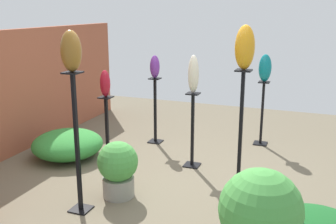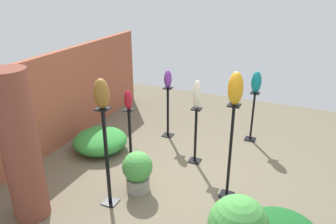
% 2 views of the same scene
% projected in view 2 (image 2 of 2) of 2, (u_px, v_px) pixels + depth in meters
% --- Properties ---
extents(ground_plane, '(8.00, 8.00, 0.00)m').
position_uv_depth(ground_plane, '(179.00, 178.00, 5.19)').
color(ground_plane, '#6B604C').
extents(brick_wall_back, '(5.60, 0.12, 1.74)m').
position_uv_depth(brick_wall_back, '(51.00, 104.00, 5.77)').
color(brick_wall_back, '#9E5138').
rests_on(brick_wall_back, ground).
extents(brick_pillar, '(0.45, 0.45, 2.01)m').
position_uv_depth(brick_pillar, '(21.00, 148.00, 4.02)').
color(brick_pillar, brown).
rests_on(brick_pillar, ground).
extents(pedestal_bronze, '(0.20, 0.20, 1.44)m').
position_uv_depth(pedestal_bronze, '(107.00, 162.00, 4.37)').
color(pedestal_bronze, black).
rests_on(pedestal_bronze, ground).
extents(pedestal_violet, '(0.20, 0.20, 1.01)m').
position_uv_depth(pedestal_violet, '(168.00, 115.00, 6.38)').
color(pedestal_violet, black).
rests_on(pedestal_violet, ground).
extents(pedestal_ruby, '(0.20, 0.20, 0.93)m').
position_uv_depth(pedestal_ruby, '(130.00, 137.00, 5.58)').
color(pedestal_ruby, black).
rests_on(pedestal_ruby, ground).
extents(pedestal_amber, '(0.20, 0.20, 1.42)m').
position_uv_depth(pedestal_amber, '(230.00, 156.00, 4.53)').
color(pedestal_amber, black).
rests_on(pedestal_amber, ground).
extents(pedestal_teal, '(0.20, 0.20, 0.97)m').
position_uv_depth(pedestal_teal, '(252.00, 119.00, 6.22)').
color(pedestal_teal, black).
rests_on(pedestal_teal, ground).
extents(pedestal_ivory, '(0.20, 0.20, 0.98)m').
position_uv_depth(pedestal_ivory, '(195.00, 138.00, 5.48)').
color(pedestal_ivory, black).
rests_on(pedestal_ivory, ground).
extents(art_vase_bronze, '(0.20, 0.20, 0.39)m').
position_uv_depth(art_vase_bronze, '(101.00, 94.00, 3.99)').
color(art_vase_bronze, brown).
rests_on(art_vase_bronze, pedestal_bronze).
extents(art_vase_violet, '(0.15, 0.15, 0.34)m').
position_uv_depth(art_vase_violet, '(168.00, 79.00, 6.10)').
color(art_vase_violet, '#6B2D8C').
rests_on(art_vase_violet, pedestal_violet).
extents(art_vase_ruby, '(0.14, 0.13, 0.34)m').
position_uv_depth(art_vase_ruby, '(128.00, 100.00, 5.31)').
color(art_vase_ruby, maroon).
rests_on(art_vase_ruby, pedestal_ruby).
extents(art_vase_amber, '(0.19, 0.20, 0.44)m').
position_uv_depth(art_vase_amber, '(236.00, 89.00, 4.15)').
color(art_vase_amber, orange).
rests_on(art_vase_amber, pedestal_amber).
extents(art_vase_teal, '(0.18, 0.19, 0.40)m').
position_uv_depth(art_vase_teal, '(256.00, 82.00, 5.94)').
color(art_vase_teal, '#0F727A').
rests_on(art_vase_teal, pedestal_teal).
extents(art_vase_ivory, '(0.13, 0.14, 0.48)m').
position_uv_depth(art_vase_ivory, '(197.00, 94.00, 5.18)').
color(art_vase_ivory, beige).
rests_on(art_vase_ivory, pedestal_ivory).
extents(potted_plant_mid_left, '(0.45, 0.45, 0.63)m').
position_uv_depth(potted_plant_mid_left, '(138.00, 171.00, 4.77)').
color(potted_plant_mid_left, gray).
rests_on(potted_plant_mid_left, ground).
extents(foliage_bed_east, '(0.97, 0.97, 0.38)m').
position_uv_depth(foliage_bed_east, '(100.00, 141.00, 5.94)').
color(foliage_bed_east, '#338C38').
rests_on(foliage_bed_east, ground).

